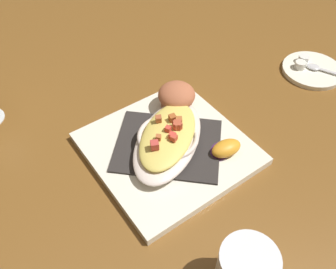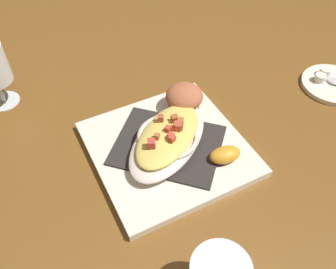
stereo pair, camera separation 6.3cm
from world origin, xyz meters
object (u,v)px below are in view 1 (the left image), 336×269
at_px(creamer_cup_0, 303,59).
at_px(spoon, 317,68).
at_px(square_plate, 168,149).
at_px(creamer_saucer, 312,70).
at_px(gratin_dish, 168,138).
at_px(muffin, 177,97).
at_px(orange_garnish, 225,149).
at_px(creamer_cup_1, 300,65).

bearing_deg(creamer_cup_0, spoon, -74.97).
xyz_separation_m(spoon, creamer_cup_0, (-0.01, 0.04, 0.00)).
relative_size(square_plate, creamer_saucer, 1.98).
height_order(gratin_dish, creamer_saucer, gratin_dish).
xyz_separation_m(square_plate, creamer_saucer, (0.40, 0.08, -0.00)).
xyz_separation_m(muffin, creamer_saucer, (0.34, -0.01, -0.04)).
relative_size(muffin, orange_garnish, 1.08).
bearing_deg(creamer_cup_1, orange_garnish, -152.38).
bearing_deg(muffin, creamer_cup_0, 3.78).
distance_m(square_plate, creamer_saucer, 0.40).
bearing_deg(spoon, orange_garnish, -157.89).
bearing_deg(creamer_cup_0, creamer_cup_1, -144.37).
xyz_separation_m(creamer_saucer, creamer_cup_0, (-0.01, 0.03, 0.01)).
relative_size(muffin, creamer_cup_0, 3.00).
bearing_deg(gratin_dish, creamer_cup_0, 15.43).
distance_m(orange_garnish, creamer_cup_0, 0.35).
relative_size(gratin_dish, creamer_cup_0, 9.31).
bearing_deg(orange_garnish, spoon, 22.11).
bearing_deg(gratin_dish, orange_garnish, -33.77).
xyz_separation_m(square_plate, creamer_cup_1, (0.37, 0.09, 0.01)).
distance_m(square_plate, muffin, 0.11).
bearing_deg(creamer_saucer, spoon, -54.37).
bearing_deg(orange_garnish, creamer_cup_1, 27.62).
xyz_separation_m(creamer_saucer, spoon, (0.00, -0.01, 0.01)).
height_order(square_plate, spoon, spoon).
relative_size(creamer_saucer, creamer_cup_0, 5.57).
height_order(muffin, creamer_cup_0, muffin).
height_order(gratin_dish, muffin, same).
bearing_deg(spoon, square_plate, -169.83).
relative_size(gratin_dish, creamer_saucer, 1.67).
xyz_separation_m(square_plate, creamer_cup_0, (0.39, 0.11, 0.01)).
height_order(spoon, creamer_cup_0, creamer_cup_0).
bearing_deg(square_plate, creamer_saucer, 11.16).
bearing_deg(muffin, orange_garnish, -79.32).
bearing_deg(orange_garnish, muffin, 100.68).
relative_size(spoon, creamer_cup_1, 3.63).
relative_size(orange_garnish, creamer_saucer, 0.50).
distance_m(creamer_saucer, spoon, 0.01).
relative_size(gratin_dish, creamer_cup_1, 9.31).
bearing_deg(creamer_cup_1, spoon, -33.78).
xyz_separation_m(gratin_dish, spoon, (0.40, 0.07, -0.02)).
distance_m(orange_garnish, creamer_saucer, 0.34).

